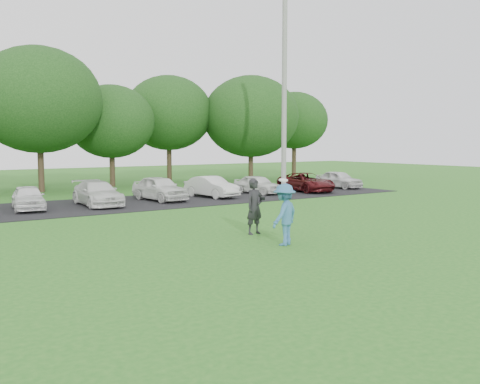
# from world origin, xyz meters

# --- Properties ---
(ground) EXTENTS (100.00, 100.00, 0.00)m
(ground) POSITION_xyz_m (0.00, 0.00, 0.00)
(ground) COLOR #256B1E
(ground) RESTS_ON ground
(parking_lot) EXTENTS (32.00, 6.50, 0.03)m
(parking_lot) POSITION_xyz_m (0.00, 13.00, 0.01)
(parking_lot) COLOR black
(parking_lot) RESTS_ON ground
(utility_pole) EXTENTS (0.28, 0.28, 10.95)m
(utility_pole) POSITION_xyz_m (8.89, 12.01, 5.48)
(utility_pole) COLOR gray
(utility_pole) RESTS_ON ground
(frisbee_player) EXTENTS (1.34, 1.08, 1.95)m
(frisbee_player) POSITION_xyz_m (-0.51, 0.48, 0.90)
(frisbee_player) COLOR teal
(frisbee_player) RESTS_ON ground
(camera_bystander) EXTENTS (0.72, 0.52, 1.82)m
(camera_bystander) POSITION_xyz_m (-0.13, 2.47, 0.91)
(camera_bystander) COLOR black
(camera_bystander) RESTS_ON ground
(parked_cars) EXTENTS (30.60, 4.52, 1.25)m
(parked_cars) POSITION_xyz_m (-0.65, 12.94, 0.60)
(parked_cars) COLOR slate
(parked_cars) RESTS_ON parking_lot
(tree_row) EXTENTS (42.39, 9.85, 8.64)m
(tree_row) POSITION_xyz_m (1.51, 22.76, 4.91)
(tree_row) COLOR #38281C
(tree_row) RESTS_ON ground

